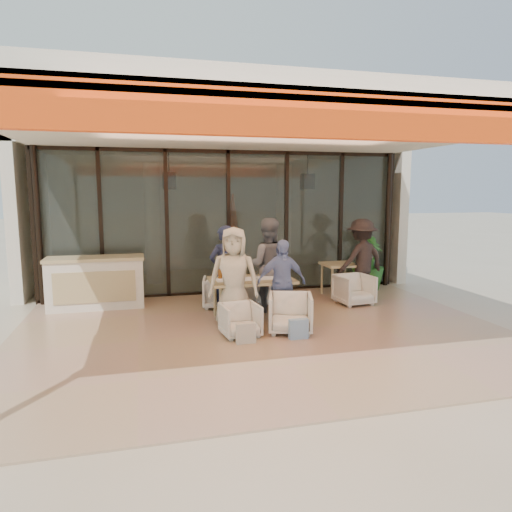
{
  "coord_description": "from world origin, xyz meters",
  "views": [
    {
      "loc": [
        -1.91,
        -6.99,
        2.32
      ],
      "look_at": [
        0.1,
        0.9,
        1.15
      ],
      "focal_mm": 32.0,
      "sensor_mm": 36.0,
      "label": 1
    }
  ],
  "objects_px": {
    "chair_near_left": "(240,319)",
    "dining_table": "(251,282)",
    "chair_far_left": "(220,291)",
    "diner_cream": "(234,278)",
    "potted_palm": "(368,261)",
    "diner_periwinkle": "(281,282)",
    "side_table": "(339,268)",
    "host_counter": "(96,283)",
    "side_chair": "(354,288)",
    "diner_navy": "(224,270)",
    "chair_far_right": "(261,289)",
    "standing_woman": "(361,259)",
    "diner_grey": "(267,265)",
    "chair_near_right": "(290,312)"
  },
  "relations": [
    {
      "from": "chair_far_left",
      "to": "side_chair",
      "type": "distance_m",
      "value": 2.73
    },
    {
      "from": "chair_far_right",
      "to": "diner_cream",
      "type": "xyz_separation_m",
      "value": [
        -0.84,
        -1.4,
        0.53
      ]
    },
    {
      "from": "side_chair",
      "to": "dining_table",
      "type": "bearing_deg",
      "value": -174.45
    },
    {
      "from": "diner_periwinkle",
      "to": "standing_woman",
      "type": "xyz_separation_m",
      "value": [
        2.24,
        1.43,
        0.12
      ]
    },
    {
      "from": "dining_table",
      "to": "diner_navy",
      "type": "height_order",
      "value": "diner_navy"
    },
    {
      "from": "chair_far_right",
      "to": "chair_near_right",
      "type": "xyz_separation_m",
      "value": [
        -0.0,
        -1.9,
        0.02
      ]
    },
    {
      "from": "side_chair",
      "to": "chair_near_right",
      "type": "bearing_deg",
      "value": -148.62
    },
    {
      "from": "diner_grey",
      "to": "dining_table",
      "type": "bearing_deg",
      "value": 58.42
    },
    {
      "from": "dining_table",
      "to": "chair_near_right",
      "type": "bearing_deg",
      "value": -66.0
    },
    {
      "from": "diner_cream",
      "to": "standing_woman",
      "type": "relative_size",
      "value": 1.0
    },
    {
      "from": "potted_palm",
      "to": "host_counter",
      "type": "bearing_deg",
      "value": -177.56
    },
    {
      "from": "diner_navy",
      "to": "chair_far_right",
      "type": "bearing_deg",
      "value": -171.11
    },
    {
      "from": "chair_far_left",
      "to": "chair_far_right",
      "type": "distance_m",
      "value": 0.84
    },
    {
      "from": "diner_navy",
      "to": "diner_cream",
      "type": "relative_size",
      "value": 0.98
    },
    {
      "from": "dining_table",
      "to": "diner_grey",
      "type": "relative_size",
      "value": 0.83
    },
    {
      "from": "chair_far_left",
      "to": "chair_near_right",
      "type": "height_order",
      "value": "chair_near_right"
    },
    {
      "from": "host_counter",
      "to": "chair_far_right",
      "type": "distance_m",
      "value": 3.26
    },
    {
      "from": "chair_far_left",
      "to": "diner_cream",
      "type": "relative_size",
      "value": 0.4
    },
    {
      "from": "host_counter",
      "to": "diner_periwinkle",
      "type": "height_order",
      "value": "diner_periwinkle"
    },
    {
      "from": "diner_navy",
      "to": "chair_far_left",
      "type": "bearing_deg",
      "value": -111.87
    },
    {
      "from": "chair_far_right",
      "to": "side_chair",
      "type": "height_order",
      "value": "side_chair"
    },
    {
      "from": "chair_far_right",
      "to": "chair_near_right",
      "type": "bearing_deg",
      "value": 71.89
    },
    {
      "from": "chair_far_left",
      "to": "diner_periwinkle",
      "type": "xyz_separation_m",
      "value": [
        0.84,
        -1.4,
        0.4
      ]
    },
    {
      "from": "chair_near_left",
      "to": "dining_table",
      "type": "bearing_deg",
      "value": 60.37
    },
    {
      "from": "chair_far_right",
      "to": "side_table",
      "type": "bearing_deg",
      "value": 170.84
    },
    {
      "from": "chair_far_left",
      "to": "diner_periwinkle",
      "type": "relative_size",
      "value": 0.46
    },
    {
      "from": "dining_table",
      "to": "side_chair",
      "type": "relative_size",
      "value": 2.17
    },
    {
      "from": "chair_near_right",
      "to": "diner_navy",
      "type": "relative_size",
      "value": 0.43
    },
    {
      "from": "chair_near_right",
      "to": "diner_periwinkle",
      "type": "bearing_deg",
      "value": 107.18
    },
    {
      "from": "host_counter",
      "to": "diner_navy",
      "type": "xyz_separation_m",
      "value": [
        2.37,
        -0.99,
        0.31
      ]
    },
    {
      "from": "chair_near_right",
      "to": "side_chair",
      "type": "height_order",
      "value": "chair_near_right"
    },
    {
      "from": "dining_table",
      "to": "chair_far_right",
      "type": "height_order",
      "value": "dining_table"
    },
    {
      "from": "diner_periwinkle",
      "to": "side_table",
      "type": "xyz_separation_m",
      "value": [
        1.85,
        1.69,
        -0.11
      ]
    },
    {
      "from": "chair_far_left",
      "to": "chair_far_right",
      "type": "relative_size",
      "value": 1.02
    },
    {
      "from": "side_chair",
      "to": "host_counter",
      "type": "bearing_deg",
      "value": 162.89
    },
    {
      "from": "diner_grey",
      "to": "standing_woman",
      "type": "bearing_deg",
      "value": -154.57
    },
    {
      "from": "dining_table",
      "to": "diner_periwinkle",
      "type": "height_order",
      "value": "diner_periwinkle"
    },
    {
      "from": "chair_far_left",
      "to": "chair_near_left",
      "type": "relative_size",
      "value": 1.15
    },
    {
      "from": "chair_near_left",
      "to": "diner_grey",
      "type": "distance_m",
      "value": 1.74
    },
    {
      "from": "chair_far_left",
      "to": "side_chair",
      "type": "xyz_separation_m",
      "value": [
        2.69,
        -0.46,
        0.0
      ]
    },
    {
      "from": "standing_woman",
      "to": "chair_far_right",
      "type": "bearing_deg",
      "value": -13.78
    },
    {
      "from": "diner_cream",
      "to": "potted_palm",
      "type": "bearing_deg",
      "value": 48.59
    },
    {
      "from": "host_counter",
      "to": "chair_far_left",
      "type": "distance_m",
      "value": 2.43
    },
    {
      "from": "diner_cream",
      "to": "side_chair",
      "type": "distance_m",
      "value": 2.9
    },
    {
      "from": "chair_far_right",
      "to": "standing_woman",
      "type": "xyz_separation_m",
      "value": [
        2.24,
        0.03,
        0.53
      ]
    },
    {
      "from": "side_table",
      "to": "standing_woman",
      "type": "xyz_separation_m",
      "value": [
        0.39,
        -0.27,
        0.23
      ]
    },
    {
      "from": "potted_palm",
      "to": "diner_periwinkle",
      "type": "bearing_deg",
      "value": -142.44
    },
    {
      "from": "standing_woman",
      "to": "chair_near_left",
      "type": "bearing_deg",
      "value": 17.53
    },
    {
      "from": "diner_cream",
      "to": "chair_far_left",
      "type": "bearing_deg",
      "value": 107.99
    },
    {
      "from": "chair_far_left",
      "to": "chair_near_left",
      "type": "height_order",
      "value": "chair_far_left"
    }
  ]
}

